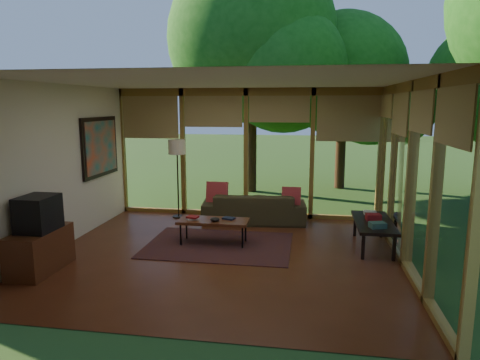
% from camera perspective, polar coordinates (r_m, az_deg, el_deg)
% --- Properties ---
extents(floor, '(5.50, 5.50, 0.00)m').
position_cam_1_polar(floor, '(6.92, -2.25, -9.96)').
color(floor, brown).
rests_on(floor, ground).
extents(ceiling, '(5.50, 5.50, 0.00)m').
position_cam_1_polar(ceiling, '(6.51, -2.42, 12.99)').
color(ceiling, white).
rests_on(ceiling, ground).
extents(wall_left, '(0.04, 5.00, 2.70)m').
position_cam_1_polar(wall_left, '(7.61, -23.08, 1.57)').
color(wall_left, silver).
rests_on(wall_left, ground).
extents(wall_front, '(5.50, 0.04, 2.70)m').
position_cam_1_polar(wall_front, '(4.20, -9.09, -4.05)').
color(wall_front, silver).
rests_on(wall_front, ground).
extents(window_wall_back, '(5.50, 0.12, 2.70)m').
position_cam_1_polar(window_wall_back, '(9.02, 0.81, 3.58)').
color(window_wall_back, olive).
rests_on(window_wall_back, ground).
extents(window_wall_right, '(0.12, 5.00, 2.70)m').
position_cam_1_polar(window_wall_right, '(6.61, 21.72, 0.50)').
color(window_wall_right, olive).
rests_on(window_wall_right, ground).
extents(tree_nw, '(4.45, 4.45, 6.30)m').
position_cam_1_polar(tree_nw, '(11.83, 1.64, 18.35)').
color(tree_nw, '#382214').
rests_on(tree_nw, ground).
extents(tree_ne, '(3.43, 3.43, 4.89)m').
position_cam_1_polar(tree_ne, '(12.53, 13.63, 13.41)').
color(tree_ne, '#382214').
rests_on(tree_ne, ground).
extents(rug, '(2.43, 1.72, 0.01)m').
position_cam_1_polar(rug, '(7.37, -2.83, -8.64)').
color(rug, maroon).
rests_on(rug, floor).
extents(sofa, '(2.13, 1.01, 0.60)m').
position_cam_1_polar(sofa, '(8.68, 1.88, -3.71)').
color(sofa, '#3D371E').
rests_on(sofa, floor).
extents(pillow_left, '(0.43, 0.23, 0.45)m').
position_cam_1_polar(pillow_left, '(8.69, -3.06, -1.72)').
color(pillow_left, maroon).
rests_on(pillow_left, sofa).
extents(pillow_right, '(0.37, 0.20, 0.39)m').
position_cam_1_polar(pillow_right, '(8.52, 6.86, -2.22)').
color(pillow_right, maroon).
rests_on(pillow_right, sofa).
extents(ct_book_lower, '(0.24, 0.21, 0.03)m').
position_cam_1_polar(ct_book_lower, '(7.37, -6.32, -5.17)').
color(ct_book_lower, '#ADA59D').
rests_on(ct_book_lower, coffee_table).
extents(ct_book_upper, '(0.22, 0.18, 0.03)m').
position_cam_1_polar(ct_book_upper, '(7.36, -6.33, -4.93)').
color(ct_book_upper, maroon).
rests_on(ct_book_upper, coffee_table).
extents(ct_book_side, '(0.23, 0.19, 0.03)m').
position_cam_1_polar(ct_book_side, '(7.36, -1.53, -5.13)').
color(ct_book_side, '#161E32').
rests_on(ct_book_side, coffee_table).
extents(ct_bowl, '(0.16, 0.16, 0.07)m').
position_cam_1_polar(ct_bowl, '(7.22, -3.36, -5.26)').
color(ct_bowl, black).
rests_on(ct_bowl, coffee_table).
extents(media_cabinet, '(0.50, 1.00, 0.60)m').
position_cam_1_polar(media_cabinet, '(6.84, -25.12, -8.51)').
color(media_cabinet, '#5D2E19').
rests_on(media_cabinet, floor).
extents(television, '(0.45, 0.55, 0.50)m').
position_cam_1_polar(television, '(6.68, -25.33, -4.04)').
color(television, black).
rests_on(television, media_cabinet).
extents(console_book_a, '(0.28, 0.24, 0.09)m').
position_cam_1_polar(console_book_a, '(7.07, 17.87, -5.75)').
color(console_book_a, '#2F534A').
rests_on(console_book_a, side_console).
extents(console_book_b, '(0.25, 0.19, 0.11)m').
position_cam_1_polar(console_book_b, '(7.50, 17.36, -4.75)').
color(console_book_b, maroon).
rests_on(console_book_b, side_console).
extents(console_book_c, '(0.22, 0.16, 0.06)m').
position_cam_1_polar(console_book_c, '(7.89, 16.95, -4.19)').
color(console_book_c, '#ADA59D').
rests_on(console_book_c, side_console).
extents(floor_lamp, '(0.36, 0.36, 1.65)m').
position_cam_1_polar(floor_lamp, '(8.96, -8.39, 3.79)').
color(floor_lamp, black).
rests_on(floor_lamp, floor).
extents(coffee_table, '(1.20, 0.50, 0.43)m').
position_cam_1_polar(coffee_table, '(7.34, -3.57, -5.57)').
color(coffee_table, '#5D2E19').
rests_on(coffee_table, floor).
extents(side_console, '(0.60, 1.40, 0.46)m').
position_cam_1_polar(side_console, '(7.48, 17.38, -5.58)').
color(side_console, black).
rests_on(side_console, floor).
extents(wall_painting, '(0.06, 1.35, 1.15)m').
position_cam_1_polar(wall_painting, '(8.78, -18.14, 4.22)').
color(wall_painting, black).
rests_on(wall_painting, wall_left).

